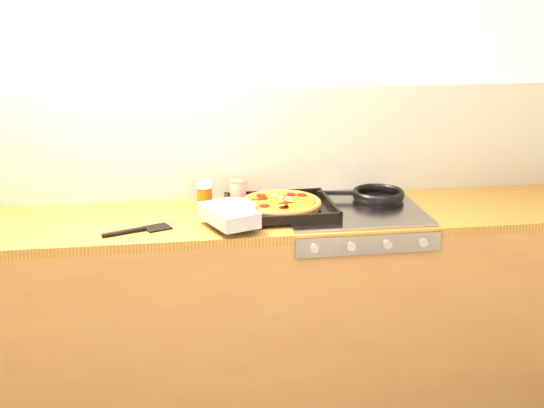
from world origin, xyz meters
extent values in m
plane|color=beige|center=(0.00, 1.40, 1.25)|extent=(3.20, 0.00, 3.20)
cube|color=white|center=(0.00, 1.39, 1.15)|extent=(3.20, 0.02, 0.50)
cube|color=brown|center=(0.00, 1.10, 0.43)|extent=(3.20, 0.60, 0.86)
cube|color=brown|center=(0.00, 1.10, 0.88)|extent=(3.20, 0.60, 0.04)
cube|color=gray|center=(0.45, 0.80, 0.85)|extent=(0.60, 0.03, 0.08)
cylinder|color=#A5A5AA|center=(0.23, 0.78, 0.85)|extent=(0.04, 0.02, 0.04)
cylinder|color=#A5A5AA|center=(0.38, 0.78, 0.85)|extent=(0.04, 0.02, 0.04)
cylinder|color=#A5A5AA|center=(0.53, 0.78, 0.85)|extent=(0.04, 0.02, 0.04)
cylinder|color=#A5A5AA|center=(0.67, 0.78, 0.85)|extent=(0.04, 0.02, 0.04)
cube|color=gray|center=(0.45, 1.10, 0.91)|extent=(0.60, 0.56, 0.02)
cube|color=black|center=(0.14, 1.09, 0.92)|extent=(0.46, 0.40, 0.01)
cube|color=black|center=(0.14, 1.28, 0.94)|extent=(0.45, 0.02, 0.02)
cube|color=black|center=(0.14, 0.90, 0.94)|extent=(0.45, 0.02, 0.02)
cube|color=black|center=(0.36, 1.10, 0.94)|extent=(0.02, 0.39, 0.02)
cube|color=black|center=(-0.08, 1.09, 0.94)|extent=(0.02, 0.39, 0.02)
cylinder|color=#A2632F|center=(0.14, 1.09, 0.94)|extent=(0.34, 0.34, 0.02)
torus|color=#A2632F|center=(0.14, 1.09, 0.95)|extent=(0.36, 0.36, 0.03)
cylinder|color=#C36117|center=(0.14, 1.09, 0.95)|extent=(0.30, 0.30, 0.01)
cylinder|color=maroon|center=(0.17, 1.08, 0.96)|extent=(0.04, 0.04, 0.01)
cylinder|color=maroon|center=(0.07, 1.18, 0.96)|extent=(0.04, 0.04, 0.01)
cylinder|color=maroon|center=(0.14, 0.99, 0.96)|extent=(0.04, 0.04, 0.01)
cylinder|color=maroon|center=(0.03, 1.10, 0.96)|extent=(0.04, 0.04, 0.01)
cylinder|color=maroon|center=(0.20, 1.17, 0.96)|extent=(0.04, 0.04, 0.01)
cylinder|color=maroon|center=(0.15, 1.14, 0.96)|extent=(0.04, 0.04, 0.01)
cylinder|color=maroon|center=(0.06, 1.02, 0.96)|extent=(0.04, 0.04, 0.01)
cylinder|color=maroon|center=(0.25, 1.16, 0.96)|extent=(0.04, 0.04, 0.01)
cylinder|color=maroon|center=(0.14, 1.00, 0.96)|extent=(0.04, 0.04, 0.01)
cylinder|color=maroon|center=(0.14, 1.03, 0.96)|extent=(0.04, 0.04, 0.01)
cylinder|color=maroon|center=(0.07, 1.14, 0.96)|extent=(0.04, 0.04, 0.01)
ellipsoid|color=gold|center=(0.05, 1.07, 0.96)|extent=(0.04, 0.02, 0.01)
ellipsoid|color=gold|center=(0.03, 1.08, 0.96)|extent=(0.04, 0.02, 0.01)
ellipsoid|color=gold|center=(0.13, 1.15, 0.96)|extent=(0.04, 0.02, 0.01)
ellipsoid|color=gold|center=(0.12, 1.19, 0.96)|extent=(0.04, 0.02, 0.01)
ellipsoid|color=gold|center=(0.13, 1.01, 0.96)|extent=(0.04, 0.02, 0.01)
ellipsoid|color=gold|center=(0.18, 1.07, 0.96)|extent=(0.04, 0.02, 0.01)
ellipsoid|color=gold|center=(0.17, 1.09, 0.96)|extent=(0.04, 0.02, 0.01)
ellipsoid|color=gold|center=(0.06, 1.06, 0.96)|extent=(0.04, 0.02, 0.01)
ellipsoid|color=gold|center=(0.14, 1.17, 0.96)|extent=(0.04, 0.02, 0.01)
ellipsoid|color=silver|center=(0.13, 1.18, 0.96)|extent=(0.03, 0.03, 0.01)
ellipsoid|color=silver|center=(0.15, 1.14, 0.96)|extent=(0.03, 0.03, 0.01)
ellipsoid|color=silver|center=(0.18, 1.12, 0.96)|extent=(0.03, 0.03, 0.01)
cube|color=black|center=(-0.10, 0.92, 0.96)|extent=(0.24, 0.31, 0.06)
ellipsoid|color=black|center=(-0.06, 1.05, 0.96)|extent=(0.16, 0.16, 0.06)
cylinder|color=black|center=(-0.02, 0.96, 0.96)|extent=(0.10, 0.13, 0.06)
cylinder|color=black|center=(0.60, 1.18, 0.92)|extent=(0.25, 0.25, 0.01)
torus|color=black|center=(0.60, 1.18, 0.94)|extent=(0.28, 0.28, 0.02)
cube|color=black|center=(0.41, 1.22, 0.95)|extent=(0.17, 0.05, 0.02)
cylinder|color=#9C0F0C|center=(-0.02, 1.28, 0.95)|extent=(0.10, 0.10, 0.10)
cylinder|color=#B2B2B7|center=(-0.02, 1.28, 1.01)|extent=(0.10, 0.10, 0.01)
cylinder|color=#B2B2B7|center=(-0.02, 1.28, 0.90)|extent=(0.10, 0.10, 0.01)
cylinder|color=#C9410B|center=(-0.18, 1.25, 0.94)|extent=(0.08, 0.08, 0.09)
cylinder|color=silver|center=(-0.18, 1.25, 1.00)|extent=(0.09, 0.09, 0.03)
cylinder|color=#B37B4C|center=(0.18, 1.29, 0.91)|extent=(0.26, 0.05, 0.02)
ellipsoid|color=#B37B4C|center=(0.32, 1.31, 0.91)|extent=(0.06, 0.04, 0.02)
cube|color=black|center=(-0.39, 0.97, 0.90)|extent=(0.12, 0.12, 0.01)
cylinder|color=black|center=(-0.52, 0.92, 0.91)|extent=(0.17, 0.09, 0.02)
camera|label=1|loc=(-0.37, -1.97, 1.89)|focal=50.00mm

